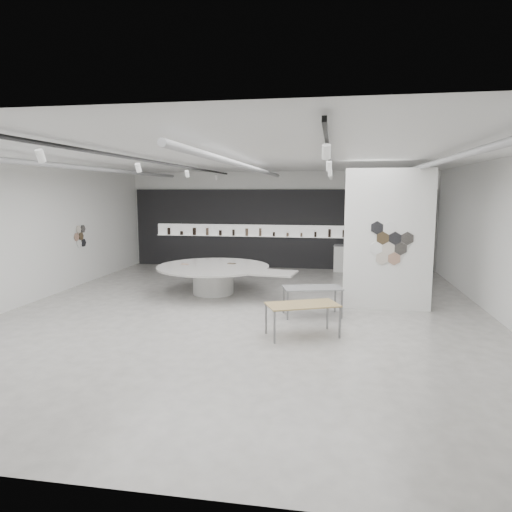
% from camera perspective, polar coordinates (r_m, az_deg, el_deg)
% --- Properties ---
extents(room, '(12.02, 14.02, 3.82)m').
position_cam_1_polar(room, '(11.24, -1.73, 3.23)').
color(room, '#B3AFA9').
rests_on(room, ground).
extents(back_wall_display, '(11.80, 0.27, 3.10)m').
position_cam_1_polar(back_wall_display, '(18.11, 2.63, 3.37)').
color(back_wall_display, black).
rests_on(back_wall_display, ground).
extents(partition_column, '(2.20, 0.38, 3.60)m').
position_cam_1_polar(partition_column, '(12.12, 16.16, 1.96)').
color(partition_column, white).
rests_on(partition_column, ground).
extents(display_island, '(4.45, 3.79, 0.85)m').
position_cam_1_polar(display_island, '(13.56, -5.13, -2.46)').
color(display_island, white).
rests_on(display_island, ground).
extents(sample_table_wood, '(1.65, 1.26, 0.69)m').
position_cam_1_polar(sample_table_wood, '(9.63, 5.84, -6.28)').
color(sample_table_wood, tan).
rests_on(sample_table_wood, ground).
extents(sample_table_stone, '(1.52, 1.03, 0.71)m').
position_cam_1_polar(sample_table_stone, '(11.20, 7.05, -4.20)').
color(sample_table_stone, gray).
rests_on(sample_table_stone, ground).
extents(kitchen_counter, '(1.81, 0.82, 1.39)m').
position_cam_1_polar(kitchen_counter, '(17.71, 12.53, -0.30)').
color(kitchen_counter, white).
rests_on(kitchen_counter, ground).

